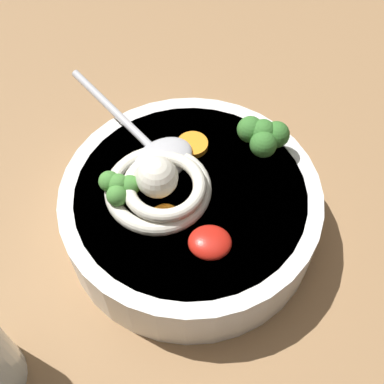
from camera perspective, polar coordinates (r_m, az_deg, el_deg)
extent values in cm
cube|color=#936D47|center=(50.45, -0.21, -6.60)|extent=(104.29, 104.29, 3.06)
cylinder|color=white|center=(47.52, 0.00, -2.06)|extent=(23.81, 23.81, 5.94)
cylinder|color=gold|center=(47.32, 0.00, -1.90)|extent=(20.95, 20.95, 5.47)
torus|color=silver|center=(44.56, -3.86, 0.37)|extent=(9.51, 9.51, 1.31)
torus|color=silver|center=(43.43, -3.17, 0.71)|extent=(10.19, 10.19, 1.18)
sphere|color=silver|center=(43.19, -3.98, 1.69)|extent=(3.69, 3.69, 3.69)
ellipsoid|color=#B7B7BC|center=(46.42, -3.31, 3.80)|extent=(7.41, 7.28, 1.60)
cylinder|color=#B7B7BC|center=(50.71, -8.58, 8.84)|extent=(10.59, 11.72, 0.80)
ellipsoid|color=red|center=(41.40, 2.04, -5.74)|extent=(3.61, 3.25, 1.63)
cylinder|color=#7A9E60|center=(44.77, -8.11, -0.21)|extent=(0.95, 0.95, 1.02)
sphere|color=#478938|center=(43.60, -8.33, 0.88)|extent=(1.87, 1.87, 1.87)
sphere|color=#478938|center=(43.59, -7.09, 0.71)|extent=(1.87, 1.87, 1.87)
sphere|color=#478938|center=(44.01, -9.36, 1.20)|extent=(1.87, 1.87, 1.87)
sphere|color=#478938|center=(43.18, -8.45, -0.24)|extent=(1.87, 1.87, 1.87)
cylinder|color=#7A9E60|center=(47.89, 7.78, 5.16)|extent=(1.26, 1.26, 1.35)
sphere|color=#38752D|center=(46.47, 8.04, 6.68)|extent=(2.47, 2.47, 2.47)
sphere|color=#38752D|center=(46.79, 9.52, 6.44)|extent=(2.47, 2.47, 2.47)
sphere|color=#38752D|center=(46.73, 6.62, 7.06)|extent=(2.47, 2.47, 2.47)
sphere|color=#38752D|center=(45.79, 8.09, 5.38)|extent=(2.47, 2.47, 2.47)
cylinder|color=orange|center=(48.07, -0.13, 5.39)|extent=(2.95, 2.95, 0.61)
cylinder|color=orange|center=(43.17, -3.05, -2.99)|extent=(2.55, 2.55, 0.70)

